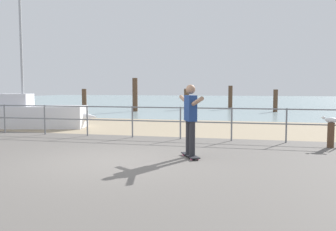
{
  "coord_description": "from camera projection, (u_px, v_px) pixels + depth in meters",
  "views": [
    {
      "loc": [
        2.96,
        -7.3,
        1.68
      ],
      "look_at": [
        0.82,
        2.0,
        0.9
      ],
      "focal_mm": 37.51,
      "sensor_mm": 36.0,
      "label": 1
    }
  ],
  "objects": [
    {
      "name": "ground_plane",
      "position": [
        93.0,
        172.0,
        6.91
      ],
      "size": [
        24.0,
        10.0,
        0.04
      ],
      "primitive_type": "cube",
      "color": "#605B56",
      "rests_on": "ground"
    },
    {
      "name": "skateboard",
      "position": [
        190.0,
        155.0,
        8.26
      ],
      "size": [
        0.56,
        0.8,
        0.08
      ],
      "color": "black",
      "rests_on": "ground"
    },
    {
      "name": "groyne_post_2",
      "position": [
        187.0,
        99.0,
        25.78
      ],
      "size": [
        0.39,
        0.39,
        1.55
      ],
      "primitive_type": "cylinder",
      "color": "#513826",
      "rests_on": "ground"
    },
    {
      "name": "bollard_short",
      "position": [
        331.0,
        135.0,
        9.59
      ],
      "size": [
        0.18,
        0.18,
        0.71
      ],
      "primitive_type": "cylinder",
      "color": "#513826",
      "rests_on": "ground"
    },
    {
      "name": "groyne_post_4",
      "position": [
        275.0,
        101.0,
        23.44
      ],
      "size": [
        0.3,
        0.3,
        1.51
      ],
      "primitive_type": "cylinder",
      "color": "#513826",
      "rests_on": "ground"
    },
    {
      "name": "skateboarder",
      "position": [
        190.0,
        115.0,
        8.18
      ],
      "size": [
        0.78,
        1.31,
        1.65
      ],
      "color": "#26262B",
      "rests_on": "skateboard"
    },
    {
      "name": "sea_surface",
      "position": [
        223.0,
        101.0,
        41.89
      ],
      "size": [
        72.0,
        50.0,
        0.04
      ],
      "primitive_type": "cube",
      "color": "#849EA3",
      "rests_on": "ground"
    },
    {
      "name": "beach_strip",
      "position": [
        176.0,
        127.0,
        14.69
      ],
      "size": [
        24.0,
        6.0,
        0.04
      ],
      "primitive_type": "cube",
      "color": "tan",
      "rests_on": "ground"
    },
    {
      "name": "groyne_post_0",
      "position": [
        84.0,
        101.0,
        23.27
      ],
      "size": [
        0.3,
        0.3,
        1.55
      ],
      "primitive_type": "cylinder",
      "color": "#513826",
      "rests_on": "ground"
    },
    {
      "name": "groyne_post_1",
      "position": [
        135.0,
        95.0,
        23.84
      ],
      "size": [
        0.35,
        0.35,
        2.29
      ],
      "primitive_type": "cylinder",
      "color": "#513826",
      "rests_on": "ground"
    },
    {
      "name": "seagull",
      "position": [
        331.0,
        120.0,
        9.56
      ],
      "size": [
        0.49,
        0.19,
        0.18
      ],
      "color": "white",
      "rests_on": "bollard_short"
    },
    {
      "name": "groyne_post_3",
      "position": [
        230.0,
        97.0,
        26.48
      ],
      "size": [
        0.32,
        0.32,
        1.78
      ],
      "primitive_type": "cylinder",
      "color": "#513826",
      "rests_on": "ground"
    },
    {
      "name": "sailboat",
      "position": [
        35.0,
        115.0,
        14.38
      ],
      "size": [
        5.07,
        2.34,
        5.47
      ],
      "color": "silver",
      "rests_on": "ground"
    },
    {
      "name": "railing_fence",
      "position": [
        132.0,
        117.0,
        11.49
      ],
      "size": [
        12.9,
        0.05,
        1.05
      ],
      "color": "slate",
      "rests_on": "ground"
    }
  ]
}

